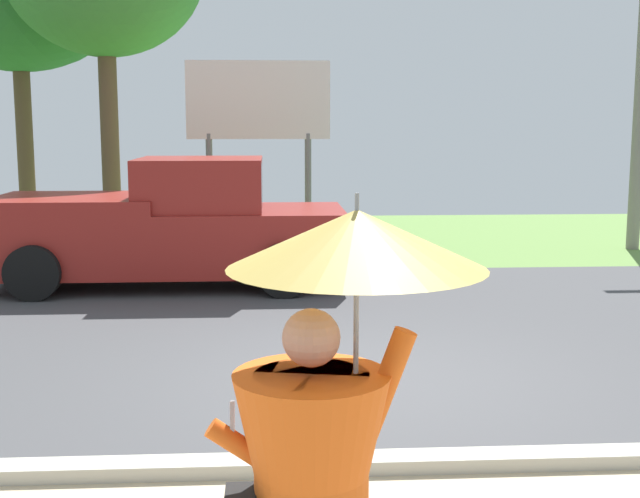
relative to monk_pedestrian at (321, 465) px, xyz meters
name	(u,v)px	position (x,y,z in m)	size (l,w,h in m)	color
ground_plane	(339,314)	(0.70, 7.39, -1.14)	(40.00, 22.00, 0.20)	#424244
monk_pedestrian	(321,465)	(0.00, 0.00, 0.00)	(1.06, 0.97, 2.13)	#E55B19
pickup_truck	(170,227)	(-1.66, 9.29, -0.22)	(5.20, 2.28, 1.88)	maroon
roadside_billboard	(258,114)	(-0.37, 12.26, 1.46)	(2.60, 0.12, 3.50)	slate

